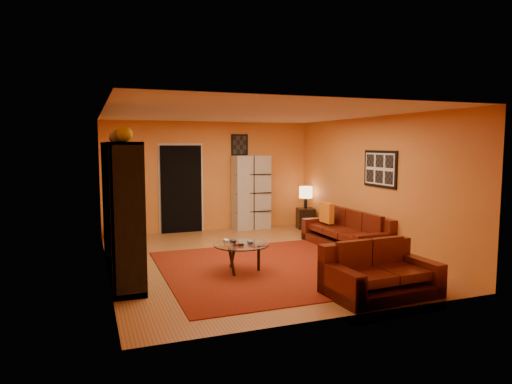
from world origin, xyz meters
name	(u,v)px	position (x,y,z in m)	size (l,w,h in m)	color
floor	(253,259)	(0.00, 0.00, 0.00)	(6.00, 6.00, 0.00)	#93592D
ceiling	(253,114)	(0.00, 0.00, 2.60)	(6.00, 6.00, 0.00)	white
wall_back	(210,176)	(0.00, 3.00, 1.30)	(6.00, 6.00, 0.00)	orange
wall_front	(340,210)	(0.00, -3.00, 1.30)	(6.00, 6.00, 0.00)	orange
wall_left	(105,193)	(-2.50, 0.00, 1.30)	(6.00, 6.00, 0.00)	orange
wall_right	(371,183)	(2.50, 0.00, 1.30)	(6.00, 6.00, 0.00)	orange
rug	(273,268)	(0.10, -0.70, 0.01)	(3.60, 3.60, 0.01)	#63180B
doorway	(181,189)	(-0.70, 2.96, 1.02)	(0.95, 0.10, 2.04)	black
wall_art_right	(380,169)	(2.48, -0.30, 1.60)	(0.03, 1.00, 0.70)	black
wall_art_back	(240,145)	(0.75, 2.98, 2.05)	(0.42, 0.03, 0.52)	black
entertainment_unit	(120,208)	(-2.27, 0.00, 1.05)	(0.45, 3.00, 2.10)	black
tv	(124,211)	(-2.23, -0.03, 1.00)	(0.13, 0.96, 0.55)	black
sofa	(349,233)	(2.14, 0.20, 0.29)	(0.92, 2.14, 0.85)	#461109
loveseat	(377,274)	(0.96, -2.42, 0.28)	(1.53, 0.97, 0.85)	#461109
throw_pillow	(327,213)	(1.95, 0.78, 0.63)	(0.12, 0.42, 0.42)	orange
coffee_table	(241,247)	(-0.47, -0.74, 0.41)	(0.91, 0.91, 0.45)	silver
storage_cabinet	(251,192)	(0.99, 2.80, 0.90)	(0.90, 0.40, 1.79)	beige
bowl_chair	(126,226)	(-2.00, 2.50, 0.30)	(0.69, 0.69, 0.57)	black
side_table	(306,218)	(2.25, 2.36, 0.25)	(0.40, 0.40, 0.50)	black
table_lamp	(306,193)	(2.25, 2.36, 0.88)	(0.32, 0.32, 0.54)	black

